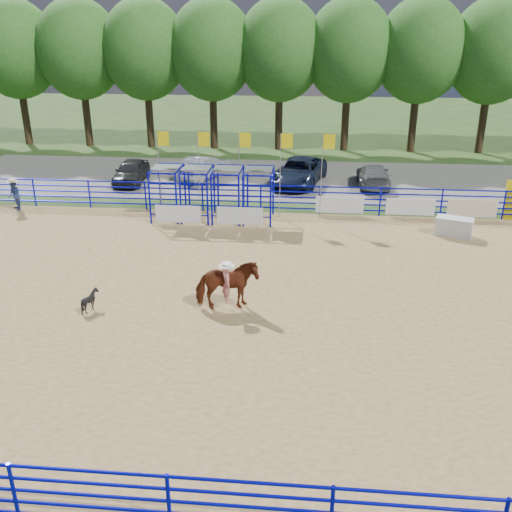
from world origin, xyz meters
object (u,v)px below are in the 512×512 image
at_px(spectator_cowboy, 14,195).
at_px(car_a, 131,171).
at_px(announcer_table, 454,227).
at_px(car_c, 299,172).
at_px(car_b, 204,167).
at_px(car_d, 373,175).
at_px(calf, 90,300).
at_px(horse_and_rider, 227,284).

relative_size(spectator_cowboy, car_a, 0.40).
distance_m(announcer_table, spectator_cowboy, 21.82).
relative_size(spectator_cowboy, car_c, 0.30).
height_order(car_b, car_c, car_c).
relative_size(car_b, car_d, 0.97).
relative_size(calf, car_d, 0.17).
height_order(horse_and_rider, car_d, horse_and_rider).
distance_m(spectator_cowboy, car_c, 15.93).
xyz_separation_m(car_b, car_c, (5.95, -0.78, 0.05)).
height_order(calf, car_b, car_b).
bearing_deg(car_d, calf, 57.41).
distance_m(announcer_table, horse_and_rider, 12.32).
distance_m(announcer_table, car_b, 16.10).
distance_m(car_a, car_d, 14.55).
height_order(announcer_table, horse_and_rider, horse_and_rider).
distance_m(calf, spectator_cowboy, 13.07).
height_order(horse_and_rider, calf, horse_and_rider).
relative_size(announcer_table, car_c, 0.29).
distance_m(calf, car_d, 20.27).
bearing_deg(car_b, announcer_table, 168.69).
bearing_deg(car_c, car_d, 12.20).
height_order(announcer_table, car_c, car_c).
distance_m(car_a, car_b, 4.42).
bearing_deg(calf, announcer_table, -84.20).
bearing_deg(car_a, spectator_cowboy, -128.71).
bearing_deg(horse_and_rider, spectator_cowboy, 141.54).
xyz_separation_m(spectator_cowboy, car_a, (4.37, 5.94, -0.14)).
bearing_deg(spectator_cowboy, calf, -53.01).
bearing_deg(car_d, horse_and_rider, 69.01).
bearing_deg(car_d, car_b, -4.18).
relative_size(announcer_table, spectator_cowboy, 0.98).
xyz_separation_m(announcer_table, car_a, (-17.38, 7.76, 0.26)).
bearing_deg(horse_and_rider, car_b, 102.75).
relative_size(announcer_table, car_a, 0.39).
height_order(announcer_table, spectator_cowboy, spectator_cowboy).
height_order(horse_and_rider, car_b, horse_and_rider).
bearing_deg(car_d, car_a, 2.87).
distance_m(car_a, car_c, 10.14).
xyz_separation_m(calf, car_b, (0.68, 17.83, 0.33)).
height_order(calf, car_c, car_c).
bearing_deg(announcer_table, car_c, 130.71).
xyz_separation_m(announcer_table, calf, (-13.88, -8.62, -0.06)).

